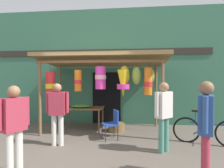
# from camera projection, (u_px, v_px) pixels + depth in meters

# --- Properties ---
(ground_plane) EXTENTS (30.00, 30.00, 0.00)m
(ground_plane) POSITION_uv_depth(u_px,v_px,m) (85.00, 141.00, 5.37)
(ground_plane) COLOR #60564C
(shop_facade) EXTENTS (9.40, 0.29, 4.49)m
(shop_facade) POSITION_uv_depth(u_px,v_px,m) (100.00, 67.00, 7.68)
(shop_facade) COLOR #387056
(shop_facade) RESTS_ON ground_plane
(market_stall_canopy) EXTENTS (4.16, 2.12, 2.53)m
(market_stall_canopy) POSITION_uv_depth(u_px,v_px,m) (104.00, 67.00, 6.23)
(market_stall_canopy) COLOR brown
(market_stall_canopy) RESTS_ON ground_plane
(display_table) EXTENTS (1.32, 0.83, 0.79)m
(display_table) POSITION_uv_depth(u_px,v_px,m) (83.00, 109.00, 6.46)
(display_table) COLOR brown
(display_table) RESTS_ON ground_plane
(flower_heap_on_table) EXTENTS (0.64, 0.45, 0.11)m
(flower_heap_on_table) POSITION_uv_depth(u_px,v_px,m) (81.00, 106.00, 6.38)
(flower_heap_on_table) COLOR green
(flower_heap_on_table) RESTS_ON display_table
(folding_chair) EXTENTS (0.53, 0.53, 0.84)m
(folding_chair) POSITION_uv_depth(u_px,v_px,m) (112.00, 122.00, 5.52)
(folding_chair) COLOR #2347A8
(folding_chair) RESTS_ON ground_plane
(wicker_basket_by_table) EXTENTS (0.55, 0.55, 0.27)m
(wicker_basket_by_table) POSITION_uv_depth(u_px,v_px,m) (116.00, 127.00, 6.38)
(wicker_basket_by_table) COLOR brown
(wicker_basket_by_table) RESTS_ON ground_plane
(parked_bicycle) EXTENTS (1.69, 0.61, 0.92)m
(parked_bicycle) POSITION_uv_depth(u_px,v_px,m) (207.00, 131.00, 5.09)
(parked_bicycle) COLOR black
(parked_bicycle) RESTS_ON ground_plane
(vendor_in_orange) EXTENTS (0.59, 0.27, 1.62)m
(vendor_in_orange) POSITION_uv_depth(u_px,v_px,m) (57.00, 109.00, 4.98)
(vendor_in_orange) COLOR silver
(vendor_in_orange) RESTS_ON ground_plane
(customer_foreground) EXTENTS (0.36, 0.56, 1.69)m
(customer_foreground) POSITION_uv_depth(u_px,v_px,m) (206.00, 123.00, 3.13)
(customer_foreground) COLOR #B23347
(customer_foreground) RESTS_ON ground_plane
(shopper_by_bananas) EXTENTS (0.45, 0.44, 1.65)m
(shopper_by_bananas) POSITION_uv_depth(u_px,v_px,m) (164.00, 111.00, 4.52)
(shopper_by_bananas) COLOR #4C8E7A
(shopper_by_bananas) RESTS_ON ground_plane
(passerby_at_right) EXTENTS (0.38, 0.54, 1.61)m
(passerby_at_right) POSITION_uv_depth(u_px,v_px,m) (14.00, 123.00, 3.43)
(passerby_at_right) COLOR silver
(passerby_at_right) RESTS_ON ground_plane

